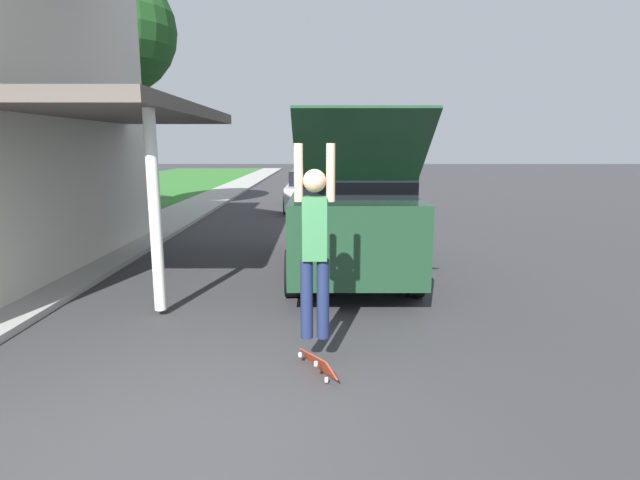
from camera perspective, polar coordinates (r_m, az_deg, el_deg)
The scene contains 7 objects.
ground_plane at distance 4.54m, azimuth -14.40°, elevation -20.14°, with size 120.00×120.00×0.00m, color #333335.
sidewalk at distance 11.06m, azimuth -24.81°, elevation -2.03°, with size 1.80×80.00×0.10m.
lawn_tree_far at distance 17.70m, azimuth -22.42°, elevation 21.18°, with size 3.85×3.85×7.62m.
suv_parked at distance 9.16m, azimuth 3.52°, elevation 3.42°, with size 2.12×5.84×2.75m.
car_down_street at distance 18.24m, azimuth -0.59°, elevation 5.65°, with size 1.97×4.12×1.43m.
skateboarder at distance 5.07m, azimuth -0.39°, elevation 0.00°, with size 0.41×0.23×2.02m.
skateboard at distance 5.29m, azimuth -0.16°, elevation -13.95°, with size 0.40×0.73×0.38m.
Camera 1 is at (1.08, -3.76, 2.31)m, focal length 28.00 mm.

